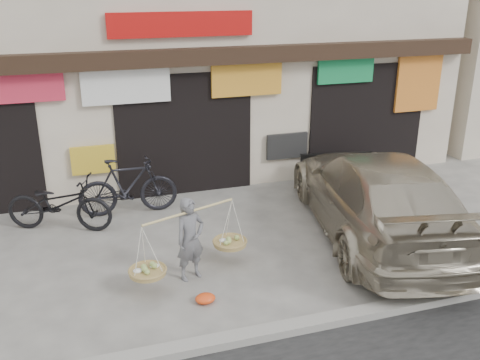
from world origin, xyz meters
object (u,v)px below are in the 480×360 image
object	(u,v)px
street_vendor	(190,243)
bike_1	(128,186)
bike_0	(59,204)
suv	(376,194)

from	to	relation	value
street_vendor	bike_1	xyz separation A→B (m)	(-0.66, 2.87, -0.03)
street_vendor	bike_0	bearing A→B (deg)	108.42
suv	bike_1	bearing A→B (deg)	-16.98
street_vendor	bike_1	world-z (taller)	street_vendor
street_vendor	suv	distance (m)	3.71
bike_1	suv	bearing A→B (deg)	-115.80
bike_0	bike_1	xyz separation A→B (m)	(1.35, 0.36, 0.06)
street_vendor	bike_0	world-z (taller)	street_vendor
bike_1	bike_0	bearing A→B (deg)	107.41
suv	bike_0	bearing A→B (deg)	-7.81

